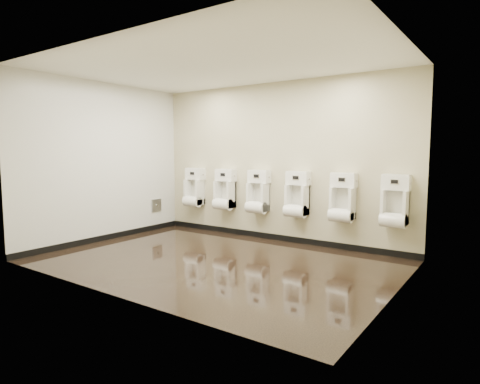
% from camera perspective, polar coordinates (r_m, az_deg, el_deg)
% --- Properties ---
extents(ground, '(5.00, 3.50, 0.00)m').
position_cam_1_polar(ground, '(5.94, -3.50, -9.77)').
color(ground, black).
rests_on(ground, ground).
extents(ceiling, '(5.00, 3.50, 0.00)m').
position_cam_1_polar(ceiling, '(5.85, -3.68, 17.71)').
color(ceiling, white).
extents(back_wall, '(5.00, 0.02, 2.80)m').
position_cam_1_polar(back_wall, '(7.18, 5.14, 4.24)').
color(back_wall, '#BFB998').
rests_on(back_wall, ground).
extents(front_wall, '(5.00, 0.02, 2.80)m').
position_cam_1_polar(front_wall, '(4.49, -17.63, 3.06)').
color(front_wall, '#BFB998').
rests_on(front_wall, ground).
extents(left_wall, '(0.02, 3.50, 2.80)m').
position_cam_1_polar(left_wall, '(7.53, -18.71, 4.03)').
color(left_wall, '#BFB998').
rests_on(left_wall, ground).
extents(right_wall, '(0.02, 3.50, 2.80)m').
position_cam_1_polar(right_wall, '(4.61, 21.61, 2.99)').
color(right_wall, '#BFB998').
rests_on(right_wall, ground).
extents(tile_overlay_left, '(0.01, 3.50, 2.80)m').
position_cam_1_polar(tile_overlay_left, '(7.53, -18.68, 4.03)').
color(tile_overlay_left, white).
rests_on(tile_overlay_left, ground).
extents(skirting_back, '(5.00, 0.02, 0.10)m').
position_cam_1_polar(skirting_back, '(7.33, 5.00, -6.38)').
color(skirting_back, black).
rests_on(skirting_back, ground).
extents(skirting_left, '(0.02, 3.50, 0.10)m').
position_cam_1_polar(skirting_left, '(7.68, -18.32, -6.09)').
color(skirting_left, black).
rests_on(skirting_left, ground).
extents(access_panel, '(0.04, 0.25, 0.25)m').
position_cam_1_polar(access_panel, '(8.36, -11.81, -1.83)').
color(access_panel, '#9E9EA3').
rests_on(access_panel, left_wall).
extents(urinal_0, '(0.41, 0.31, 0.76)m').
position_cam_1_polar(urinal_0, '(8.16, -6.54, 0.24)').
color(urinal_0, white).
rests_on(urinal_0, back_wall).
extents(urinal_1, '(0.41, 0.31, 0.76)m').
position_cam_1_polar(urinal_1, '(7.68, -2.21, -0.08)').
color(urinal_1, white).
rests_on(urinal_1, back_wall).
extents(urinal_2, '(0.41, 0.31, 0.76)m').
position_cam_1_polar(urinal_2, '(7.25, 2.57, -0.43)').
color(urinal_2, white).
rests_on(urinal_2, back_wall).
extents(urinal_3, '(0.41, 0.31, 0.76)m').
position_cam_1_polar(urinal_3, '(6.87, 8.09, -0.83)').
color(urinal_3, white).
rests_on(urinal_3, back_wall).
extents(urinal_4, '(0.41, 0.31, 0.76)m').
position_cam_1_polar(urinal_4, '(6.55, 14.36, -1.28)').
color(urinal_4, white).
rests_on(urinal_4, back_wall).
extents(urinal_5, '(0.41, 0.31, 0.76)m').
position_cam_1_polar(urinal_5, '(6.32, 21.13, -1.74)').
color(urinal_5, white).
rests_on(urinal_5, back_wall).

